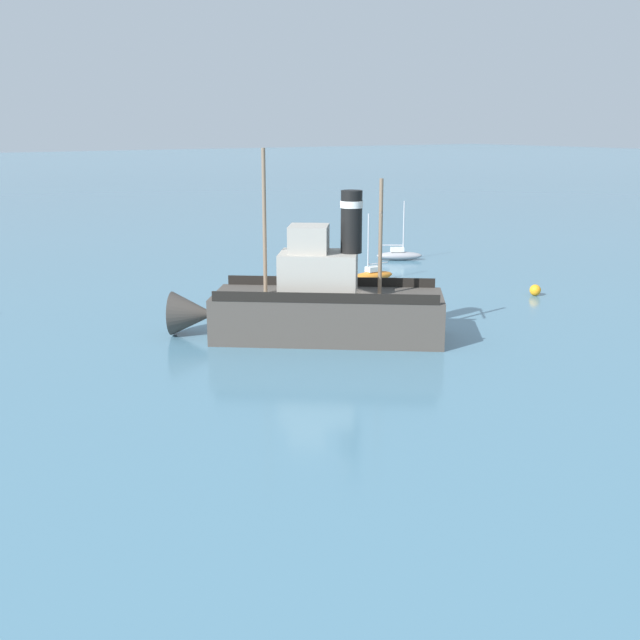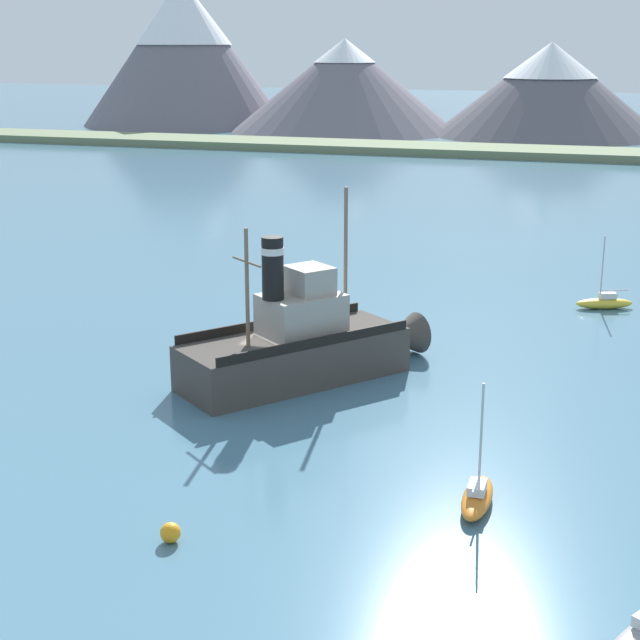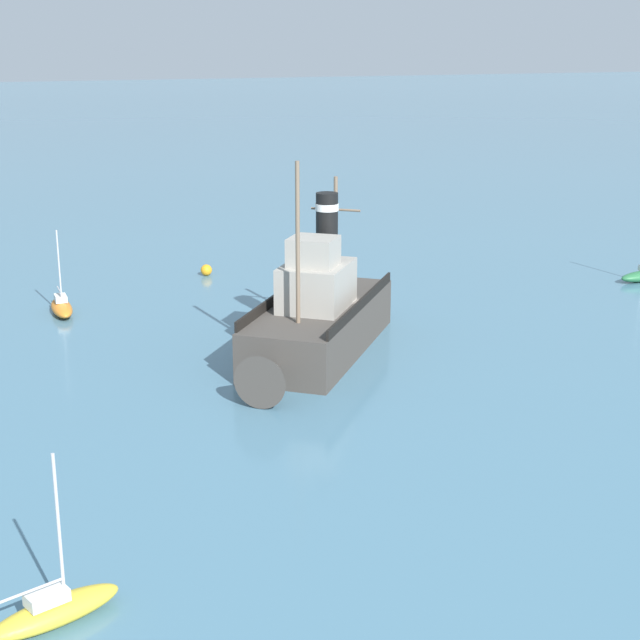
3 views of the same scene
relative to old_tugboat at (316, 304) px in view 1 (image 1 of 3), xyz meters
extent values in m
plane|color=#477289|center=(-1.35, -1.32, -1.83)|extent=(600.00, 600.00, 0.00)
cube|color=#423D38|center=(-0.38, -0.48, -0.63)|extent=(10.89, 12.14, 2.40)
cone|color=#423D38|center=(4.08, 5.17, -0.63)|extent=(3.33, 3.34, 2.35)
cube|color=#9E998E|center=(-0.07, -0.09, 1.67)|extent=(4.83, 5.00, 2.20)
cube|color=#9E998E|center=(0.24, 0.30, 3.47)|extent=(2.97, 2.93, 1.40)
cylinder|color=black|center=(-1.13, -1.42, 4.37)|extent=(1.10, 1.10, 3.20)
cylinder|color=silver|center=(-1.13, -1.42, 5.27)|extent=(1.16, 1.16, 0.35)
cylinder|color=#75604C|center=(1.67, 2.11, 4.32)|extent=(0.20, 0.20, 7.50)
cylinder|color=#75604C|center=(-2.06, -2.60, 3.57)|extent=(0.20, 0.20, 6.00)
cylinder|color=#75604C|center=(-2.06, -2.60, 4.89)|extent=(2.11, 1.71, 0.12)
cube|color=black|center=(-2.07, 0.85, 0.82)|extent=(7.16, 9.02, 0.50)
cube|color=black|center=(1.31, -1.82, 0.82)|extent=(7.16, 9.02, 0.50)
ellipsoid|color=gray|center=(17.04, -19.55, -1.48)|extent=(2.92, 3.81, 0.70)
cube|color=silver|center=(17.14, -19.38, -0.95)|extent=(1.12, 1.27, 0.36)
cylinder|color=#B7B7BC|center=(16.88, -19.81, 0.97)|extent=(0.10, 0.10, 4.20)
cylinder|color=#B7B7BC|center=(17.35, -19.04, -0.58)|extent=(1.01, 1.58, 0.08)
ellipsoid|color=orange|center=(10.95, -11.97, -1.48)|extent=(1.13, 3.81, 0.70)
cube|color=silver|center=(10.95, -12.17, -0.95)|extent=(0.65, 1.10, 0.36)
cylinder|color=#B7B7BC|center=(10.95, -11.67, 0.97)|extent=(0.10, 0.10, 4.20)
cylinder|color=#B7B7BC|center=(10.95, -12.57, -0.58)|extent=(0.09, 1.80, 0.08)
sphere|color=orange|center=(0.96, -18.01, -1.46)|extent=(0.74, 0.74, 0.74)
camera|label=1|loc=(-34.37, 22.65, 9.28)|focal=45.00mm
camera|label=2|loc=(15.36, -46.31, 15.43)|focal=55.00mm
camera|label=3|loc=(16.20, 43.30, 13.51)|focal=55.00mm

